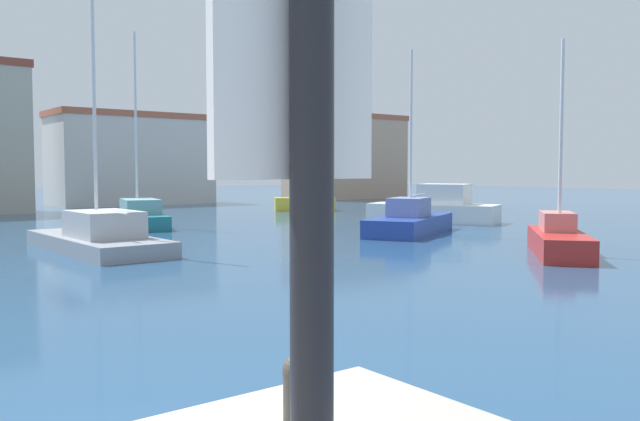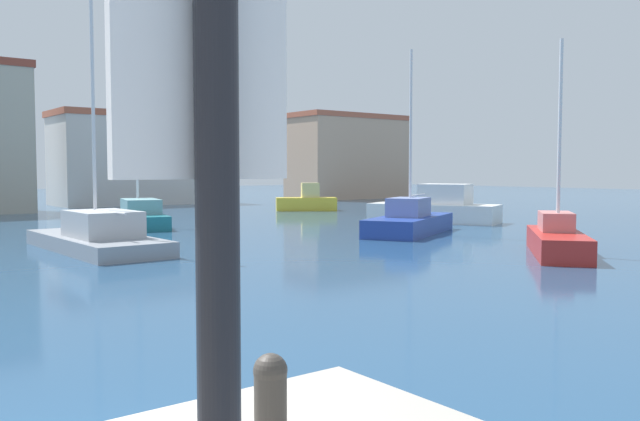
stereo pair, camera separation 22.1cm
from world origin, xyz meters
TOP-DOWN VIEW (x-y plane):
  - water at (15.00, 20.00)m, footprint 160.00×160.00m
  - mooring_bollard at (0.95, -1.63)m, footprint 0.23×0.23m
  - sailboat_grey_far_right at (6.42, 17.81)m, footprint 2.80×7.74m
  - sailboat_blue_outer_mooring at (19.61, 15.62)m, footprint 6.87×5.06m
  - sailboat_teal_far_left at (11.51, 26.69)m, footprint 3.67×7.79m
  - motorboat_white_behind_lamppost at (25.40, 19.35)m, footprint 5.03×7.29m
  - motorboat_yellow_distant_east at (25.89, 31.92)m, footprint 4.30×3.31m
  - sailboat_red_center_channel at (18.32, 7.42)m, footprint 5.34×4.78m
  - warehouse_block at (19.74, 47.89)m, footprint 12.87×5.93m
  - harbor_office at (41.25, 45.82)m, footprint 12.20×5.69m

SIDE VIEW (x-z plane):
  - water at x=15.00m, z-range 0.00..0.00m
  - sailboat_red_center_channel at x=18.32m, z-range -3.04..4.11m
  - sailboat_grey_far_right at x=6.42m, z-range -4.58..5.65m
  - sailboat_teal_far_left at x=11.51m, z-range -4.31..5.43m
  - sailboat_blue_outer_mooring at x=19.61m, z-range -3.50..4.64m
  - motorboat_yellow_distant_east at x=25.89m, z-range -0.33..1.62m
  - motorboat_white_behind_lamppost at x=25.40m, z-range -0.29..1.80m
  - mooring_bollard at x=0.95m, z-range 1.07..1.66m
  - warehouse_block at x=19.74m, z-range 0.01..7.54m
  - harbor_office at x=41.25m, z-range 0.01..8.40m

